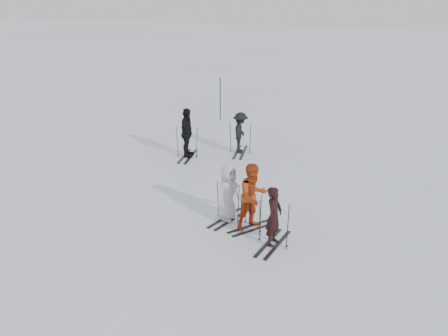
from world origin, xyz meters
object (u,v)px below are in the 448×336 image
Objects in this scene: skier_near_dark at (274,217)px; skier_grey at (228,193)px; skier_red at (253,197)px; skier_uphill_left at (187,133)px; skier_uphill_far at (240,133)px; piste_marker at (220,98)px.

skier_grey is (-1.60, 0.99, 0.03)m from skier_near_dark.
skier_red reaches higher than skier_near_dark.
skier_uphill_far is (1.83, 1.17, -0.15)m from skier_uphill_left.
piste_marker reaches higher than skier_grey.
skier_near_dark is at bearing -103.97° from skier_grey.
piste_marker reaches higher than skier_uphill_left.
skier_uphill_left is at bearing 52.87° from skier_grey.
skier_grey is 1.02× the size of skier_uphill_far.
skier_grey is 5.99m from skier_uphill_far.
skier_grey is at bearing 108.68° from skier_red.
skier_uphill_left reaches higher than skier_near_dark.
skier_red is 11.58m from piste_marker.
skier_grey is at bearing -152.11° from skier_uphill_left.
skier_uphill_left is at bearing -83.83° from piste_marker.
piste_marker is (-0.61, 5.65, 0.09)m from skier_uphill_left.
skier_uphill_left reaches higher than skier_red.
piste_marker is (-5.47, 11.29, 0.25)m from skier_near_dark.
skier_red is at bearing -147.49° from skier_uphill_left.
skier_grey is at bearing -174.64° from skier_uphill_far.
piste_marker is (-4.70, 10.59, 0.11)m from skier_red.
skier_grey is 0.79× the size of piste_marker.
skier_uphill_far is at bearing 57.85° from skier_red.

